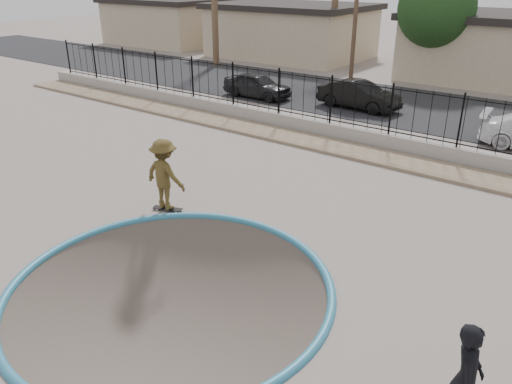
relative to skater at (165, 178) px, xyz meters
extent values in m
cube|color=gray|center=(2.80, 10.40, -2.10)|extent=(120.00, 120.00, 2.20)
torus|color=teal|center=(2.80, -2.60, -1.00)|extent=(7.04, 7.04, 0.20)
cube|color=tan|center=(2.80, 7.60, -0.95)|extent=(42.00, 1.60, 0.11)
cube|color=gray|center=(2.80, 8.70, -0.70)|extent=(42.00, 0.45, 0.60)
cube|color=black|center=(2.80, 8.70, -0.28)|extent=(40.00, 0.04, 0.03)
cube|color=black|center=(2.80, 8.70, 1.30)|extent=(40.00, 0.04, 0.04)
cube|color=black|center=(2.80, 15.40, -0.99)|extent=(90.00, 8.00, 0.04)
cube|color=tan|center=(-25.20, 24.90, 0.75)|extent=(10.00, 8.00, 3.50)
cube|color=black|center=(-25.20, 24.90, 2.70)|extent=(10.60, 8.60, 0.40)
cube|color=tan|center=(-12.20, 24.90, 0.75)|extent=(11.00, 8.00, 3.50)
cube|color=black|center=(-12.20, 24.90, 2.70)|extent=(11.60, 8.60, 0.40)
cube|color=tan|center=(2.80, 24.90, 0.75)|extent=(10.00, 8.00, 3.50)
cube|color=black|center=(2.80, 24.90, 2.70)|extent=(10.60, 8.60, 0.40)
cylinder|color=#473323|center=(-3.20, 17.40, 3.50)|extent=(0.24, 0.24, 9.00)
cylinder|color=#473323|center=(-0.20, 21.40, 0.50)|extent=(0.34, 0.34, 3.00)
sphere|color=#143311|center=(-0.20, 21.40, 3.20)|extent=(4.32, 4.32, 4.32)
imported|color=brown|center=(0.00, 0.00, 0.00)|extent=(1.33, 0.80, 2.01)
cube|color=black|center=(0.00, 0.00, -0.94)|extent=(0.87, 0.51, 0.02)
cylinder|color=silver|center=(-0.24, -0.18, -0.98)|extent=(0.06, 0.05, 0.06)
cylinder|color=silver|center=(-0.30, -0.03, -0.98)|extent=(0.06, 0.05, 0.06)
cylinder|color=silver|center=(0.30, 0.03, -0.98)|extent=(0.06, 0.05, 0.06)
cylinder|color=silver|center=(0.24, 0.18, -0.98)|extent=(0.06, 0.05, 0.06)
imported|color=black|center=(8.76, -2.50, -0.09)|extent=(0.58, 0.75, 1.82)
imported|color=black|center=(-6.07, 12.35, -0.33)|extent=(3.76, 1.53, 1.28)
imported|color=black|center=(-0.72, 13.40, -0.31)|extent=(4.09, 1.66, 1.32)
camera|label=1|loc=(9.60, -8.62, 5.24)|focal=35.00mm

